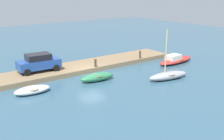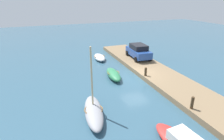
{
  "view_description": "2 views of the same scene",
  "coord_description": "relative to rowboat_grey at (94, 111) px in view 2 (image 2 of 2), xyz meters",
  "views": [
    {
      "loc": [
        14.15,
        22.47,
        8.18
      ],
      "look_at": [
        -1.01,
        2.06,
        0.72
      ],
      "focal_mm": 44.46,
      "sensor_mm": 36.0,
      "label": 1
    },
    {
      "loc": [
        -15.27,
        8.38,
        7.57
      ],
      "look_at": [
        -0.46,
        2.75,
        1.36
      ],
      "focal_mm": 29.93,
      "sensor_mm": 36.0,
      "label": 2
    }
  ],
  "objects": [
    {
      "name": "ground_plane",
      "position": [
        4.85,
        -5.74,
        -0.4
      ],
      "size": [
        84.0,
        84.0,
        0.0
      ],
      "primitive_type": "plane",
      "color": "#33566B"
    },
    {
      "name": "dock_platform",
      "position": [
        4.85,
        -7.95,
        -0.17
      ],
      "size": [
        22.75,
        3.77,
        0.46
      ],
      "primitive_type": "cube",
      "color": "#846B4C",
      "rests_on": "ground_plane"
    },
    {
      "name": "rowboat_grey",
      "position": [
        0.0,
        0.0,
        0.0
      ],
      "size": [
        4.36,
        1.87,
        4.76
      ],
      "rotation": [
        0.0,
        0.0,
        -0.16
      ],
      "color": "#939399",
      "rests_on": "ground_plane"
    },
    {
      "name": "dinghy_white",
      "position": [
        11.64,
        -4.02,
        -0.08
      ],
      "size": [
        2.99,
        1.43,
        0.63
      ],
      "rotation": [
        0.0,
        0.0,
        -0.06
      ],
      "color": "white",
      "rests_on": "ground_plane"
    },
    {
      "name": "rowboat_green",
      "position": [
        5.6,
        -3.6,
        -0.03
      ],
      "size": [
        3.48,
        1.43,
        0.73
      ],
      "rotation": [
        0.0,
        0.0,
        -0.09
      ],
      "color": "#2D7A4C",
      "rests_on": "ground_plane"
    },
    {
      "name": "mooring_post_west",
      "position": [
        -2.13,
        -6.31,
        0.5
      ],
      "size": [
        0.2,
        0.2,
        0.89
      ],
      "primitive_type": "cylinder",
      "color": "#47331E",
      "rests_on": "dock_platform"
    },
    {
      "name": "mooring_post_mid_west",
      "position": [
        4.01,
        -6.31,
        0.47
      ],
      "size": [
        0.23,
        0.23,
        0.82
      ],
      "primitive_type": "cylinder",
      "color": "#47331E",
      "rests_on": "dock_platform"
    },
    {
      "name": "parked_car",
      "position": [
        9.25,
        -8.33,
        0.95
      ],
      "size": [
        4.13,
        2.27,
        1.73
      ],
      "rotation": [
        0.0,
        0.0,
        -0.07
      ],
      "color": "#234793",
      "rests_on": "dock_platform"
    }
  ]
}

